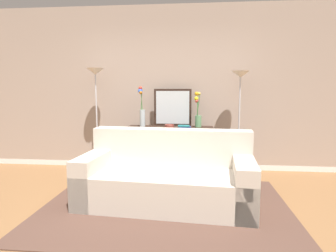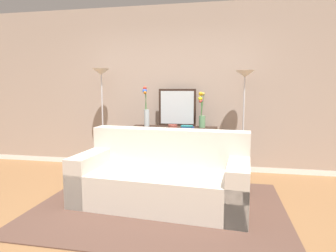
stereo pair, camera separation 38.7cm
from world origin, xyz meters
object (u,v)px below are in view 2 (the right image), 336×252
Objects in this scene: console_table at (174,141)px; floor_lamp_left at (102,91)px; fruit_bowl at (173,126)px; wall_mirror at (177,107)px; book_row_under_console at (149,169)px; floor_lamp_right at (244,94)px; book_stack at (187,127)px; couch at (163,178)px; vase_tall_flowers at (146,109)px; vase_short_flowers at (202,113)px.

console_table is 1.46m from floor_lamp_left.
wall_mirror is at bearing 84.40° from fruit_bowl.
console_table is 5.26× the size of book_row_under_console.
floor_lamp_right reaches higher than wall_mirror.
floor_lamp_left is at bearing -174.71° from book_row_under_console.
wall_mirror reaches higher than console_table.
fruit_bowl reaches higher than book_stack.
floor_lamp_left is at bearing 137.87° from couch.
couch is 1.52× the size of console_table.
console_table is at bearing 153.25° from book_stack.
floor_lamp_right reaches higher than book_row_under_console.
couch is at bearing -66.14° from vase_tall_flowers.
floor_lamp_right is 0.72m from vase_short_flowers.
couch is 1.23× the size of floor_lamp_left.
floor_lamp_right is 6.29× the size of book_row_under_console.
vase_tall_flowers is 0.55m from fruit_bowl.
floor_lamp_left is 0.80m from vase_tall_flowers.
wall_mirror is at bearing 17.58° from vase_tall_flowers.
floor_lamp_left is at bearing -174.71° from vase_tall_flowers.
console_table is 0.65m from vase_short_flowers.
floor_lamp_left reaches higher than couch.
vase_tall_flowers is 2.48× the size of book_row_under_console.
floor_lamp_right is 11.10× the size of fruit_bowl.
fruit_bowl is at bearing -14.89° from book_row_under_console.
floor_lamp_left is 1.70m from vase_short_flowers.
couch is 1.26m from console_table.
fruit_bowl is at bearing -89.12° from console_table.
vase_tall_flowers is at bearing 170.55° from book_stack.
console_table is 9.29× the size of fruit_bowl.
vase_short_flowers reaches higher than book_row_under_console.
vase_tall_flowers reaches higher than wall_mirror.
floor_lamp_right is 2.54× the size of vase_tall_flowers.
book_row_under_console is at bearing 5.29° from floor_lamp_left.
wall_mirror is 0.39m from fruit_bowl.
fruit_bowl is (0.47, -0.11, -0.26)m from vase_tall_flowers.
book_stack is at bearing -52.46° from wall_mirror.
floor_lamp_right is (1.10, -0.07, 0.77)m from console_table.
floor_lamp_left is 1.33m from fruit_bowl.
vase_short_flowers is at bearing 3.45° from floor_lamp_left.
vase_short_flowers reaches higher than couch.
fruit_bowl is (0.00, -0.12, 0.26)m from console_table.
wall_mirror reaches higher than couch.
vase_short_flowers is 1.30m from book_row_under_console.
vase_short_flowers is (1.66, 0.10, -0.35)m from floor_lamp_left.
console_table is 0.65m from book_row_under_console.
book_row_under_console is (-0.44, 0.12, -0.75)m from fruit_bowl.
vase_tall_flowers reaches higher than console_table.
console_table is at bearing 93.70° from couch.
book_stack is at bearing -9.45° from vase_tall_flowers.
fruit_bowl is at bearing -177.70° from floor_lamp_right.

